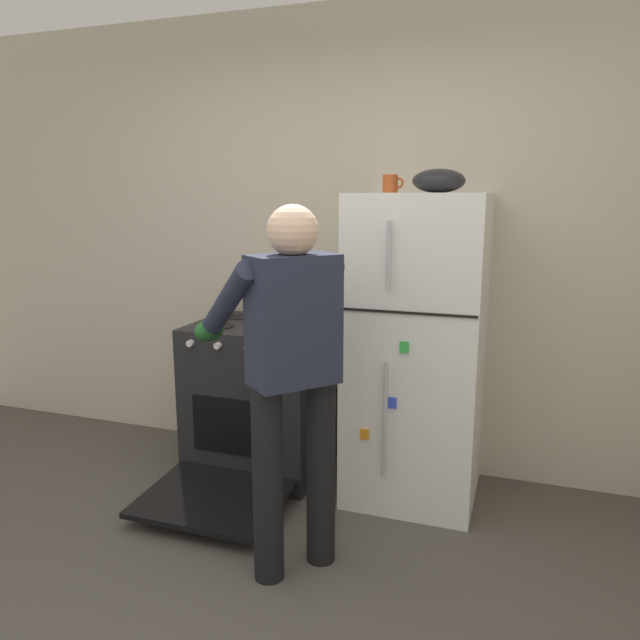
{
  "coord_description": "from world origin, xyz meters",
  "views": [
    {
      "loc": [
        1.02,
        -1.57,
        1.63
      ],
      "look_at": [
        0.01,
        1.32,
        1.0
      ],
      "focal_mm": 33.9,
      "sensor_mm": 36.0,
      "label": 1
    }
  ],
  "objects_px": {
    "stove_range": "(259,399)",
    "person_cook": "(289,358)",
    "red_pot": "(281,315)",
    "refrigerator": "(417,349)",
    "mixing_bowl": "(439,181)",
    "coffee_mug": "(391,184)",
    "pepper_mill": "(228,299)"
  },
  "relations": [
    {
      "from": "person_cook",
      "to": "mixing_bowl",
      "type": "height_order",
      "value": "mixing_bowl"
    },
    {
      "from": "refrigerator",
      "to": "red_pot",
      "type": "xyz_separation_m",
      "value": [
        -0.77,
        -0.05,
        0.15
      ]
    },
    {
      "from": "stove_range",
      "to": "mixing_bowl",
      "type": "height_order",
      "value": "mixing_bowl"
    },
    {
      "from": "refrigerator",
      "to": "coffee_mug",
      "type": "height_order",
      "value": "coffee_mug"
    },
    {
      "from": "stove_range",
      "to": "person_cook",
      "type": "relative_size",
      "value": 0.76
    },
    {
      "from": "pepper_mill",
      "to": "person_cook",
      "type": "bearing_deg",
      "value": -51.58
    },
    {
      "from": "stove_range",
      "to": "pepper_mill",
      "type": "height_order",
      "value": "pepper_mill"
    },
    {
      "from": "stove_range",
      "to": "pepper_mill",
      "type": "xyz_separation_m",
      "value": [
        -0.3,
        0.22,
        0.56
      ]
    },
    {
      "from": "refrigerator",
      "to": "mixing_bowl",
      "type": "distance_m",
      "value": 0.89
    },
    {
      "from": "coffee_mug",
      "to": "person_cook",
      "type": "bearing_deg",
      "value": -103.23
    },
    {
      "from": "refrigerator",
      "to": "coffee_mug",
      "type": "bearing_deg",
      "value": 164.17
    },
    {
      "from": "red_pot",
      "to": "refrigerator",
      "type": "bearing_deg",
      "value": 3.68
    },
    {
      "from": "stove_range",
      "to": "coffee_mug",
      "type": "xyz_separation_m",
      "value": [
        0.75,
        0.07,
        1.25
      ]
    },
    {
      "from": "person_cook",
      "to": "coffee_mug",
      "type": "distance_m",
      "value": 1.19
    },
    {
      "from": "person_cook",
      "to": "coffee_mug",
      "type": "xyz_separation_m",
      "value": [
        0.21,
        0.91,
        0.73
      ]
    },
    {
      "from": "red_pot",
      "to": "person_cook",
      "type": "bearing_deg",
      "value": -64.82
    },
    {
      "from": "pepper_mill",
      "to": "mixing_bowl",
      "type": "distance_m",
      "value": 1.5
    },
    {
      "from": "red_pot",
      "to": "coffee_mug",
      "type": "xyz_separation_m",
      "value": [
        0.59,
        0.1,
        0.72
      ]
    },
    {
      "from": "person_cook",
      "to": "mixing_bowl",
      "type": "xyz_separation_m",
      "value": [
        0.47,
        0.86,
        0.74
      ]
    },
    {
      "from": "refrigerator",
      "to": "stove_range",
      "type": "bearing_deg",
      "value": -178.92
    },
    {
      "from": "refrigerator",
      "to": "mixing_bowl",
      "type": "height_order",
      "value": "mixing_bowl"
    },
    {
      "from": "coffee_mug",
      "to": "mixing_bowl",
      "type": "xyz_separation_m",
      "value": [
        0.26,
        -0.05,
        0.01
      ]
    },
    {
      "from": "person_cook",
      "to": "red_pot",
      "type": "distance_m",
      "value": 0.9
    },
    {
      "from": "stove_range",
      "to": "pepper_mill",
      "type": "bearing_deg",
      "value": 144.02
    },
    {
      "from": "refrigerator",
      "to": "person_cook",
      "type": "relative_size",
      "value": 1.03
    },
    {
      "from": "stove_range",
      "to": "person_cook",
      "type": "xyz_separation_m",
      "value": [
        0.54,
        -0.84,
        0.52
      ]
    },
    {
      "from": "stove_range",
      "to": "person_cook",
      "type": "height_order",
      "value": "person_cook"
    },
    {
      "from": "coffee_mug",
      "to": "pepper_mill",
      "type": "xyz_separation_m",
      "value": [
        -1.05,
        0.15,
        -0.69
      ]
    },
    {
      "from": "stove_range",
      "to": "red_pot",
      "type": "distance_m",
      "value": 0.55
    },
    {
      "from": "stove_range",
      "to": "mixing_bowl",
      "type": "bearing_deg",
      "value": 1.01
    },
    {
      "from": "refrigerator",
      "to": "coffee_mug",
      "type": "distance_m",
      "value": 0.89
    },
    {
      "from": "stove_range",
      "to": "mixing_bowl",
      "type": "distance_m",
      "value": 1.62
    }
  ]
}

